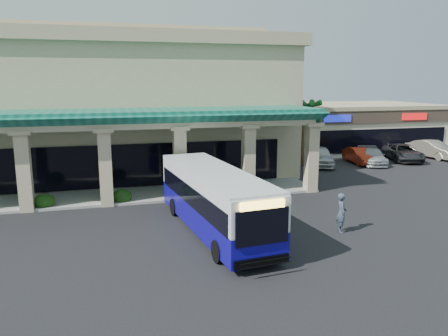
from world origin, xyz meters
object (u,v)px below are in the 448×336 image
object	(u,v)px
transit_bus	(214,201)
car_extra	(432,149)
car_white	(359,156)
car_gray	(403,153)
car_red	(372,156)
car_silver	(320,156)
pedestrian	(341,213)

from	to	relation	value
transit_bus	car_extra	bearing A→B (deg)	24.41
car_white	car_gray	size ratio (longest dim) A/B	0.78
transit_bus	car_red	size ratio (longest dim) A/B	2.29
transit_bus	car_gray	xyz separation A→B (m)	(22.17, 14.79, -0.80)
car_silver	car_red	xyz separation A→B (m)	(4.98, -0.49, -0.15)
car_red	car_gray	bearing A→B (deg)	32.39
transit_bus	car_white	world-z (taller)	transit_bus
car_gray	car_extra	distance (m)	3.81
car_red	car_white	bearing A→B (deg)	171.87
transit_bus	car_silver	bearing A→B (deg)	41.16
car_extra	pedestrian	bearing A→B (deg)	-149.59
car_white	car_extra	distance (m)	8.65
car_extra	car_gray	bearing A→B (deg)	178.48
transit_bus	car_silver	world-z (taller)	transit_bus
car_red	car_gray	distance (m)	3.96
pedestrian	car_red	world-z (taller)	pedestrian
car_extra	car_red	bearing A→B (deg)	179.80
car_white	transit_bus	bearing A→B (deg)	-133.82
car_silver	car_gray	distance (m)	8.86
car_white	car_extra	bearing A→B (deg)	11.78
transit_bus	car_extra	distance (m)	30.16
car_silver	car_extra	size ratio (longest dim) A/B	0.96
car_gray	car_extra	size ratio (longest dim) A/B	1.06
pedestrian	car_extra	size ratio (longest dim) A/B	0.38
car_silver	car_red	world-z (taller)	car_silver
car_silver	car_gray	bearing A→B (deg)	20.20
transit_bus	car_silver	xyz separation A→B (m)	(13.32, 14.49, -0.72)
car_white	car_gray	bearing A→B (deg)	9.18
transit_bus	car_white	xyz separation A→B (m)	(17.33, 14.53, -0.86)
transit_bus	pedestrian	bearing A→B (deg)	-22.29
car_silver	car_extra	xyz separation A→B (m)	(12.62, 0.88, 0.00)
car_white	car_gray	distance (m)	4.85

